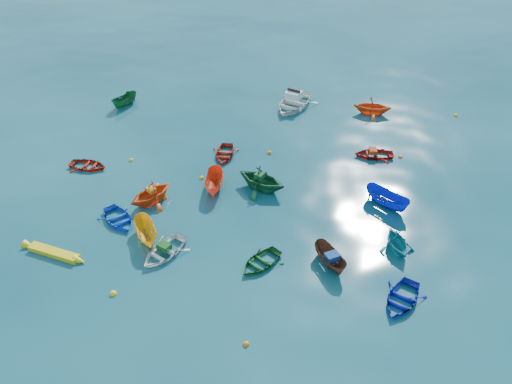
# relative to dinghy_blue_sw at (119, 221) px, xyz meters

# --- Properties ---
(ground) EXTENTS (160.00, 160.00, 0.00)m
(ground) POSITION_rel_dinghy_blue_sw_xyz_m (8.01, -1.79, 0.00)
(ground) COLOR #093546
(ground) RESTS_ON ground
(dinghy_blue_sw) EXTENTS (3.41, 3.44, 0.59)m
(dinghy_blue_sw) POSITION_rel_dinghy_blue_sw_xyz_m (0.00, 0.00, 0.00)
(dinghy_blue_sw) COLOR blue
(dinghy_blue_sw) RESTS_ON ground
(dinghy_white_near) EXTENTS (3.36, 3.70, 0.63)m
(dinghy_white_near) POSITION_rel_dinghy_blue_sw_xyz_m (3.41, -2.55, 0.00)
(dinghy_white_near) COLOR white
(dinghy_white_near) RESTS_ON ground
(sampan_brown_mid) EXTENTS (2.20, 2.83, 1.04)m
(sampan_brown_mid) POSITION_rel_dinghy_blue_sw_xyz_m (12.58, -2.50, 0.00)
(sampan_brown_mid) COLOR #55311E
(sampan_brown_mid) RESTS_ON ground
(dinghy_blue_se) EXTENTS (3.22, 3.56, 0.61)m
(dinghy_blue_se) POSITION_rel_dinghy_blue_sw_xyz_m (16.06, -4.81, 0.00)
(dinghy_blue_se) COLOR #0D19A3
(dinghy_blue_se) RESTS_ON ground
(dinghy_orange_w) EXTENTS (3.88, 3.96, 1.58)m
(dinghy_orange_w) POSITION_rel_dinghy_blue_sw_xyz_m (1.50, 2.08, 0.00)
(dinghy_orange_w) COLOR #DF4A15
(dinghy_orange_w) RESTS_ON ground
(sampan_yellow_mid) EXTENTS (2.32, 3.10, 1.13)m
(sampan_yellow_mid) POSITION_rel_dinghy_blue_sw_xyz_m (2.15, -1.37, 0.00)
(sampan_yellow_mid) COLOR #FFB216
(sampan_yellow_mid) RESTS_ON ground
(dinghy_green_e) EXTENTS (3.17, 3.28, 0.55)m
(dinghy_green_e) POSITION_rel_dinghy_blue_sw_xyz_m (8.83, -2.86, 0.00)
(dinghy_green_e) COLOR #124E19
(dinghy_green_e) RESTS_ON ground
(dinghy_cyan_se) EXTENTS (2.60, 2.84, 1.26)m
(dinghy_cyan_se) POSITION_rel_dinghy_blue_sw_xyz_m (16.32, -0.92, 0.00)
(dinghy_cyan_se) COLOR teal
(dinghy_cyan_se) RESTS_ON ground
(dinghy_red_nw) EXTENTS (2.94, 2.29, 0.56)m
(dinghy_red_nw) POSITION_rel_dinghy_blue_sw_xyz_m (-3.98, 5.53, 0.00)
(dinghy_red_nw) COLOR #A61C0D
(dinghy_red_nw) RESTS_ON ground
(sampan_orange_n) EXTENTS (1.31, 3.07, 1.17)m
(sampan_orange_n) POSITION_rel_dinghy_blue_sw_xyz_m (5.23, 3.90, 0.00)
(sampan_orange_n) COLOR #F74117
(sampan_orange_n) RESTS_ON ground
(dinghy_green_n) EXTENTS (4.29, 4.08, 1.76)m
(dinghy_green_n) POSITION_rel_dinghy_blue_sw_xyz_m (8.27, 4.15, 0.00)
(dinghy_green_n) COLOR #13542C
(dinghy_green_n) RESTS_ON ground
(dinghy_red_ne) EXTENTS (2.91, 2.16, 0.58)m
(dinghy_red_ne) POSITION_rel_dinghy_blue_sw_xyz_m (15.99, 8.92, 0.00)
(dinghy_red_ne) COLOR #AE140E
(dinghy_red_ne) RESTS_ON ground
(sampan_blue_far) EXTENTS (3.10, 2.95, 1.20)m
(sampan_blue_far) POSITION_rel_dinghy_blue_sw_xyz_m (16.22, 3.10, 0.00)
(sampan_blue_far) COLOR #0F23C4
(sampan_blue_far) RESTS_ON ground
(dinghy_red_far) EXTENTS (2.00, 2.79, 0.58)m
(dinghy_red_far) POSITION_rel_dinghy_blue_sw_xyz_m (5.27, 7.96, 0.00)
(dinghy_red_far) COLOR #AE220E
(dinghy_red_far) RESTS_ON ground
(dinghy_orange_far) EXTENTS (3.25, 2.87, 1.59)m
(dinghy_orange_far) POSITION_rel_dinghy_blue_sw_xyz_m (16.44, 15.61, 0.00)
(dinghy_orange_far) COLOR #E54D15
(dinghy_orange_far) RESTS_ON ground
(sampan_green_far) EXTENTS (2.12, 2.92, 1.06)m
(sampan_green_far) POSITION_rel_dinghy_blue_sw_xyz_m (-4.35, 15.22, 0.00)
(sampan_green_far) COLOR #135428
(sampan_green_far) RESTS_ON ground
(kayak_yellow) EXTENTS (3.85, 1.57, 0.38)m
(kayak_yellow) POSITION_rel_dinghy_blue_sw_xyz_m (-2.63, -3.18, 0.00)
(kayak_yellow) COLOR yellow
(kayak_yellow) RESTS_ON ground
(motorboat_white) EXTENTS (4.96, 5.63, 1.57)m
(motorboat_white) POSITION_rel_dinghy_blue_sw_xyz_m (9.94, 16.28, 0.00)
(motorboat_white) COLOR white
(motorboat_white) RESTS_ON ground
(tarp_green_a) EXTENTS (0.87, 0.80, 0.34)m
(tarp_green_a) POSITION_rel_dinghy_blue_sw_xyz_m (3.45, -2.46, 0.48)
(tarp_green_a) COLOR #134F1D
(tarp_green_a) RESTS_ON dinghy_white_near
(tarp_blue_a) EXTENTS (0.92, 0.85, 0.36)m
(tarp_blue_a) POSITION_rel_dinghy_blue_sw_xyz_m (12.65, -2.63, 0.70)
(tarp_blue_a) COLOR navy
(tarp_blue_a) RESTS_ON sampan_brown_mid
(tarp_orange_a) EXTENTS (0.72, 0.69, 0.28)m
(tarp_orange_a) POSITION_rel_dinghy_blue_sw_xyz_m (1.53, 2.12, 0.93)
(tarp_orange_a) COLOR orange
(tarp_orange_a) RESTS_ON dinghy_orange_w
(tarp_green_b) EXTENTS (0.76, 0.84, 0.33)m
(tarp_green_b) POSITION_rel_dinghy_blue_sw_xyz_m (8.18, 4.19, 1.05)
(tarp_green_b) COLOR #134D27
(tarp_green_b) RESTS_ON dinghy_green_n
(tarp_orange_b) EXTENTS (0.56, 0.71, 0.33)m
(tarp_orange_b) POSITION_rel_dinghy_blue_sw_xyz_m (15.89, 8.92, 0.46)
(tarp_orange_b) COLOR #B33612
(tarp_orange_b) RESTS_ON dinghy_red_ne
(buoy_ye_a) EXTENTS (0.38, 0.38, 0.38)m
(buoy_ye_a) POSITION_rel_dinghy_blue_sw_xyz_m (1.57, -5.71, 0.00)
(buoy_ye_a) COLOR yellow
(buoy_ye_a) RESTS_ON ground
(buoy_or_b) EXTENTS (0.31, 0.31, 0.31)m
(buoy_or_b) POSITION_rel_dinghy_blue_sw_xyz_m (8.63, -8.12, 0.00)
(buoy_or_b) COLOR orange
(buoy_or_b) RESTS_ON ground
(buoy_ye_b) EXTENTS (0.30, 0.30, 0.30)m
(buoy_ye_b) POSITION_rel_dinghy_blue_sw_xyz_m (1.36, 3.85, 0.00)
(buoy_ye_b) COLOR gold
(buoy_ye_b) RESTS_ON ground
(buoy_or_c) EXTENTS (0.39, 0.39, 0.39)m
(buoy_or_c) POSITION_rel_dinghy_blue_sw_xyz_m (2.19, 2.56, 0.00)
(buoy_or_c) COLOR orange
(buoy_or_c) RESTS_ON ground
(buoy_ye_c) EXTENTS (0.34, 0.34, 0.34)m
(buoy_ye_c) POSITION_rel_dinghy_blue_sw_xyz_m (4.15, 4.99, 0.00)
(buoy_ye_c) COLOR gold
(buoy_ye_c) RESTS_ON ground
(buoy_or_d) EXTENTS (0.31, 0.31, 0.31)m
(buoy_or_d) POSITION_rel_dinghy_blue_sw_xyz_m (17.91, 8.97, 0.00)
(buoy_or_d) COLOR orange
(buoy_or_d) RESTS_ON ground
(buoy_ye_d) EXTENTS (0.33, 0.33, 0.33)m
(buoy_ye_d) POSITION_rel_dinghy_blue_sw_xyz_m (-1.28, 6.73, 0.00)
(buoy_ye_d) COLOR yellow
(buoy_ye_d) RESTS_ON ground
(buoy_or_e) EXTENTS (0.36, 0.36, 0.36)m
(buoy_or_e) POSITION_rel_dinghy_blue_sw_xyz_m (8.49, 8.63, 0.00)
(buoy_or_e) COLOR orange
(buoy_or_e) RESTS_ON ground
(buoy_ye_e) EXTENTS (0.38, 0.38, 0.38)m
(buoy_ye_e) POSITION_rel_dinghy_blue_sw_xyz_m (23.34, 15.94, 0.00)
(buoy_ye_e) COLOR gold
(buoy_ye_e) RESTS_ON ground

